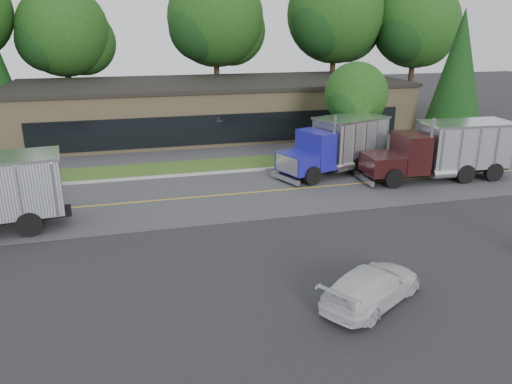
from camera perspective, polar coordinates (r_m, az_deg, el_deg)
The scene contains 16 objects.
ground at distance 19.14m, azimuth 2.91°, elevation -8.72°, with size 140.00×140.00×0.00m, color #303034.
road at distance 27.18m, azimuth -2.86°, elevation -0.29°, with size 60.00×8.00×0.02m, color #4B4B4F.
center_line at distance 27.18m, azimuth -2.86°, elevation -0.29°, with size 60.00×0.12×0.01m, color gold.
curb at distance 31.11m, azimuth -4.49°, elevation 2.13°, with size 60.00×0.30×0.12m, color #9E9E99.
grass_verge at distance 32.81m, azimuth -5.07°, elevation 2.98°, with size 60.00×3.40×0.03m, color #3D6321.
far_parking at distance 37.60m, azimuth -6.41°, elevation 4.95°, with size 60.00×7.00×0.02m, color #4B4B4F.
strip_mall at distance 43.33m, azimuth -5.09°, elevation 9.50°, with size 32.00×12.00×4.00m, color #8F7D58.
tree_far_b at distance 50.49m, azimuth -20.98°, elevation 16.35°, with size 8.62×8.11×12.30m.
tree_far_c at distance 51.17m, azimuth -4.50°, elevation 18.72°, with size 9.85×9.27×14.05m.
tree_far_d at distance 53.77m, azimuth 9.11°, elevation 18.94°, with size 10.25×9.65×14.62m.
tree_far_e at distance 55.70m, azimuth 17.85°, elevation 17.40°, with size 9.29×8.75×13.26m.
evergreen_right at distance 42.64m, azimuth 22.13°, elevation 12.88°, with size 4.43×4.43×10.06m.
tree_verge at distance 35.11m, azimuth 11.39°, elevation 10.60°, with size 4.54×4.28×6.48m.
dump_truck_blue at distance 31.27m, azimuth 9.38°, elevation 5.43°, with size 7.60×4.80×3.36m.
dump_truck_maroon at distance 31.63m, azimuth 20.91°, elevation 4.62°, with size 9.09×3.09×3.36m.
rally_car at distance 17.12m, azimuth 13.10°, elevation -10.38°, with size 1.75×4.30×1.25m, color silver.
Camera 1 is at (-5.30, -16.17, 8.77)m, focal length 35.00 mm.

